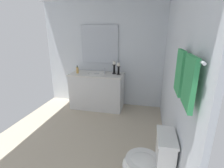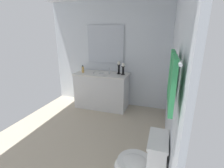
{
  "view_description": "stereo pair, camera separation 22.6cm",
  "coord_description": "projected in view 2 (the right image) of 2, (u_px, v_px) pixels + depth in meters",
  "views": [
    {
      "loc": [
        2.36,
        1.09,
        1.74
      ],
      "look_at": [
        -0.07,
        0.54,
        0.96
      ],
      "focal_mm": 26.33,
      "sensor_mm": 36.0,
      "label": 1
    },
    {
      "loc": [
        2.3,
        1.3,
        1.74
      ],
      "look_at": [
        -0.07,
        0.54,
        0.96
      ],
      "focal_mm": 26.33,
      "sensor_mm": 36.0,
      "label": 2
    }
  ],
  "objects": [
    {
      "name": "mirror",
      "position": [
        105.0,
        44.0,
        3.87
      ],
      "size": [
        0.02,
        0.89,
        0.88
      ],
      "primitive_type": "cube",
      "color": "silver"
    },
    {
      "name": "wall_left",
      "position": [
        109.0,
        55.0,
        3.97
      ],
      "size": [
        0.04,
        2.89,
        2.45
      ],
      "primitive_type": "cube",
      "color": "silver",
      "rests_on": "ground"
    },
    {
      "name": "candle_holder_tall",
      "position": [
        123.0,
        69.0,
        3.66
      ],
      "size": [
        0.09,
        0.09,
        0.26
      ],
      "color": "black",
      "rests_on": "vanity_cabinet"
    },
    {
      "name": "wall_back",
      "position": [
        175.0,
        73.0,
        2.2
      ],
      "size": [
        2.96,
        0.04,
        2.45
      ],
      "primitive_type": "cube",
      "color": "silver",
      "rests_on": "ground"
    },
    {
      "name": "sink_basin",
      "position": [
        102.0,
        75.0,
        3.82
      ],
      "size": [
        0.4,
        0.4,
        0.24
      ],
      "color": "white",
      "rests_on": "vanity_cabinet"
    },
    {
      "name": "candle_holder_short",
      "position": [
        119.0,
        67.0,
        3.72
      ],
      "size": [
        0.09,
        0.09,
        0.29
      ],
      "color": "black",
      "rests_on": "vanity_cabinet"
    },
    {
      "name": "floor",
      "position": [
        83.0,
        133.0,
        2.99
      ],
      "size": [
        2.96,
        2.89,
        0.02
      ],
      "primitive_type": "cube",
      "color": "beige",
      "rests_on": "ground"
    },
    {
      "name": "towel_center",
      "position": [
        173.0,
        84.0,
        1.09
      ],
      "size": [
        0.28,
        0.03,
        0.37
      ],
      "primitive_type": "cube",
      "color": "#389E59",
      "rests_on": "towel_bar"
    },
    {
      "name": "soap_bottle",
      "position": [
        83.0,
        69.0,
        3.87
      ],
      "size": [
        0.06,
        0.06,
        0.18
      ],
      "color": "#E5B259",
      "rests_on": "vanity_cabinet"
    },
    {
      "name": "towel_near_vanity",
      "position": [
        171.0,
        73.0,
        1.45
      ],
      "size": [
        0.28,
        0.03,
        0.4
      ],
      "primitive_type": "cube",
      "color": "#389E59",
      "rests_on": "towel_bar"
    },
    {
      "name": "towel_bar",
      "position": [
        177.0,
        56.0,
        1.21
      ],
      "size": [
        0.77,
        0.02,
        0.02
      ],
      "primitive_type": "cylinder",
      "rotation": [
        0.0,
        1.57,
        0.0
      ],
      "color": "silver"
    },
    {
      "name": "vanity_cabinet",
      "position": [
        102.0,
        90.0,
        3.93
      ],
      "size": [
        0.58,
        1.25,
        0.84
      ],
      "color": "silver",
      "rests_on": "ground"
    },
    {
      "name": "toilet",
      "position": [
        141.0,
        166.0,
        1.77
      ],
      "size": [
        0.39,
        0.54,
        0.75
      ],
      "color": "white",
      "rests_on": "ground"
    }
  ]
}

